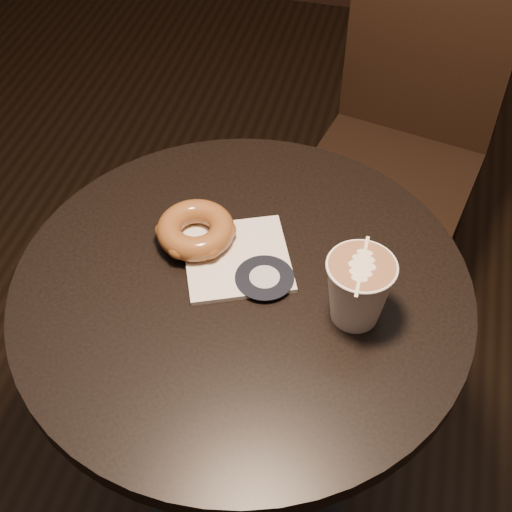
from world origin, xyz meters
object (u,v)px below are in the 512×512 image
cafe_table (243,359)px  latte_cup (358,291)px  pastry_bag (237,258)px  chair (407,119)px  doughnut (196,230)px

cafe_table → latte_cup: latte_cup is taller
pastry_bag → latte_cup: latte_cup is taller
chair → doughnut: bearing=-101.5°
latte_cup → cafe_table: bearing=174.5°
chair → latte_cup: (-0.03, -0.77, 0.26)m
cafe_table → chair: bearing=75.0°
chair → cafe_table: bearing=-93.4°
cafe_table → latte_cup: (0.17, -0.02, 0.25)m
cafe_table → doughnut: doughnut is taller
latte_cup → doughnut: bearing=162.5°
cafe_table → doughnut: bearing=143.8°
cafe_table → latte_cup: 0.31m
chair → doughnut: chair is taller
doughnut → latte_cup: latte_cup is taller
chair → doughnut: size_ratio=7.91×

